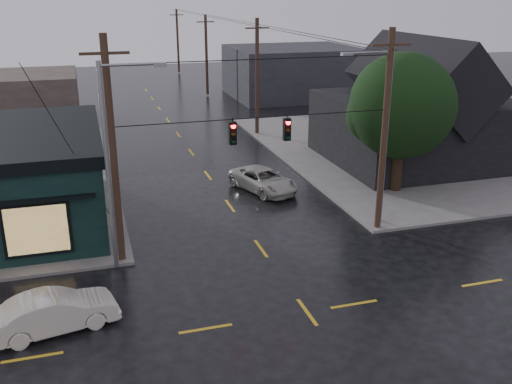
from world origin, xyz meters
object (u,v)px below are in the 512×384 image
object	(u,v)px
utility_pole_ne	(377,229)
sedan_cream	(55,312)
utility_pole_nw	(123,262)
suv_silver	(263,180)
corner_tree	(402,106)

from	to	relation	value
utility_pole_ne	sedan_cream	distance (m)	16.51
utility_pole_nw	sedan_cream	size ratio (longest dim) A/B	2.28
sedan_cream	suv_silver	xyz separation A→B (m)	(11.87, 12.43, -0.04)
corner_tree	utility_pole_nw	world-z (taller)	corner_tree
sedan_cream	suv_silver	bearing A→B (deg)	-55.71
utility_pole_ne	corner_tree	bearing A→B (deg)	51.98
sedan_cream	suv_silver	size ratio (longest dim) A/B	0.89
utility_pole_nw	sedan_cream	distance (m)	5.71
utility_pole_ne	suv_silver	world-z (taller)	utility_pole_ne
utility_pole_ne	sedan_cream	world-z (taller)	utility_pole_ne
corner_tree	utility_pole_ne	bearing A→B (deg)	-128.02
corner_tree	utility_pole_ne	distance (m)	8.22
utility_pole_ne	suv_silver	distance (m)	8.44
utility_pole_nw	suv_silver	xyz separation A→B (m)	(9.14, 7.47, 0.70)
utility_pole_nw	sedan_cream	world-z (taller)	utility_pole_nw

